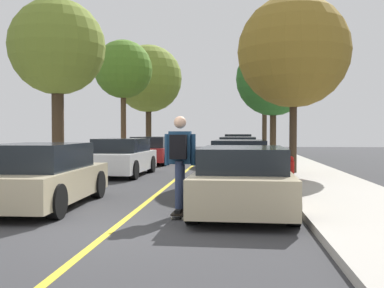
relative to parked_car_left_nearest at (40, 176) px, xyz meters
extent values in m
plane|color=#353538|center=(2.10, -1.98, -0.65)|extent=(80.00, 80.00, 0.00)
cube|color=gold|center=(2.10, 2.02, -0.64)|extent=(0.12, 39.20, 0.01)
cube|color=#BCAD89|center=(0.00, 0.02, -0.16)|extent=(1.89, 4.06, 0.61)
cube|color=black|center=(0.00, -0.05, 0.41)|extent=(1.64, 2.46, 0.53)
cylinder|color=black|center=(0.87, -1.27, -0.33)|extent=(0.23, 0.64, 0.64)
cylinder|color=black|center=(0.81, 1.35, -0.33)|extent=(0.23, 0.64, 0.64)
cylinder|color=black|center=(-0.87, 1.31, -0.33)|extent=(0.23, 0.64, 0.64)
cube|color=white|center=(0.00, 6.72, -0.13)|extent=(1.85, 4.06, 0.67)
cube|color=black|center=(0.00, 6.82, 0.44)|extent=(1.59, 2.48, 0.48)
cylinder|color=black|center=(0.76, 5.39, -0.33)|extent=(0.24, 0.65, 0.64)
cylinder|color=black|center=(-0.84, 5.44, -0.33)|extent=(0.24, 0.65, 0.64)
cylinder|color=black|center=(0.84, 8.00, -0.33)|extent=(0.24, 0.65, 0.64)
cylinder|color=black|center=(-0.76, 8.05, -0.33)|extent=(0.24, 0.65, 0.64)
cube|color=maroon|center=(0.00, 12.84, -0.15)|extent=(1.79, 4.46, 0.62)
cube|color=black|center=(0.00, 12.75, 0.42)|extent=(1.57, 2.92, 0.52)
cylinder|color=black|center=(0.82, 11.30, -0.33)|extent=(0.22, 0.64, 0.64)
cylinder|color=black|center=(-0.83, 11.31, -0.33)|extent=(0.22, 0.64, 0.64)
cylinder|color=black|center=(0.83, 14.36, -0.33)|extent=(0.22, 0.64, 0.64)
cylinder|color=black|center=(-0.82, 14.37, -0.33)|extent=(0.22, 0.64, 0.64)
cube|color=#BCAD89|center=(4.21, -0.11, -0.15)|extent=(1.90, 4.08, 0.64)
cube|color=black|center=(4.21, -0.15, 0.39)|extent=(1.65, 2.59, 0.45)
cylinder|color=black|center=(3.40, 1.23, -0.33)|extent=(0.24, 0.65, 0.64)
cylinder|color=black|center=(5.08, 1.19, -0.33)|extent=(0.24, 0.65, 0.64)
cylinder|color=black|center=(3.33, -1.41, -0.33)|extent=(0.24, 0.65, 0.64)
cylinder|color=black|center=(5.02, -1.45, -0.33)|extent=(0.24, 0.65, 0.64)
cube|color=navy|center=(4.21, 5.54, -0.15)|extent=(2.01, 4.07, 0.63)
cube|color=black|center=(4.20, 5.41, 0.41)|extent=(1.73, 2.49, 0.49)
cylinder|color=black|center=(3.38, 6.87, -0.33)|extent=(0.24, 0.65, 0.64)
cylinder|color=black|center=(5.13, 6.81, -0.33)|extent=(0.24, 0.65, 0.64)
cylinder|color=black|center=(3.29, 4.27, -0.33)|extent=(0.24, 0.65, 0.64)
cylinder|color=black|center=(5.03, 4.21, -0.33)|extent=(0.24, 0.65, 0.64)
cube|color=#B7B7BC|center=(4.21, 11.76, -0.13)|extent=(1.93, 4.75, 0.67)
cube|color=black|center=(4.21, 11.77, 0.44)|extent=(1.66, 3.21, 0.47)
cylinder|color=black|center=(3.45, 13.44, -0.33)|extent=(0.24, 0.65, 0.64)
cylinder|color=black|center=(5.09, 13.38, -0.33)|extent=(0.24, 0.65, 0.64)
cylinder|color=black|center=(3.33, 10.15, -0.33)|extent=(0.24, 0.65, 0.64)
cylinder|color=black|center=(4.97, 10.09, -0.33)|extent=(0.24, 0.65, 0.64)
cube|color=navy|center=(4.21, 18.75, -0.13)|extent=(1.78, 4.30, 0.67)
cube|color=black|center=(4.21, 18.64, 0.48)|extent=(1.56, 2.71, 0.57)
cylinder|color=black|center=(3.38, 20.20, -0.33)|extent=(0.22, 0.64, 0.64)
cylinder|color=black|center=(5.02, 20.21, -0.33)|extent=(0.22, 0.64, 0.64)
cylinder|color=black|center=(3.40, 17.30, -0.33)|extent=(0.22, 0.64, 0.64)
cylinder|color=black|center=(5.03, 17.31, -0.33)|extent=(0.22, 0.64, 0.64)
cylinder|color=#3D2D1E|center=(-1.86, 5.55, 1.10)|extent=(0.40, 0.40, 3.21)
sphere|color=olive|center=(-1.86, 5.55, 3.75)|extent=(3.17, 3.17, 3.17)
cylinder|color=#4C3823|center=(-1.86, 14.41, 1.34)|extent=(0.28, 0.28, 3.70)
sphere|color=#4C7A23|center=(-1.86, 14.41, 4.23)|extent=(3.07, 3.07, 3.07)
cylinder|color=#3D2D1E|center=(-1.86, 21.34, 1.42)|extent=(0.39, 0.39, 3.85)
sphere|color=olive|center=(-1.86, 21.34, 4.54)|extent=(4.57, 4.57, 4.57)
cylinder|color=#3D2D1E|center=(6.06, 6.97, 1.11)|extent=(0.26, 0.26, 3.24)
sphere|color=olive|center=(6.06, 6.97, 3.70)|extent=(3.88, 3.88, 3.88)
cylinder|color=#3D2D1E|center=(6.06, 15.38, 1.17)|extent=(0.34, 0.34, 3.36)
sphere|color=#2D6B28|center=(6.06, 15.38, 3.75)|extent=(3.96, 3.96, 3.96)
cylinder|color=#3D2D1E|center=(6.06, 22.50, 1.40)|extent=(0.32, 0.32, 3.82)
sphere|color=#3D7F33|center=(6.06, 22.50, 4.45)|extent=(3.30, 3.30, 3.30)
cylinder|color=#B2140F|center=(5.71, 4.59, -0.23)|extent=(0.20, 0.20, 0.55)
sphere|color=#B2140F|center=(5.71, 4.59, 0.10)|extent=(0.18, 0.18, 0.18)
cylinder|color=#38383D|center=(-1.75, 5.63, 2.33)|extent=(0.12, 0.12, 5.67)
cube|color=#EAE5C6|center=(-1.75, 5.63, 5.29)|extent=(0.36, 0.24, 0.20)
cube|color=black|center=(3.04, -0.76, -0.55)|extent=(0.24, 0.85, 0.02)
cylinder|color=beige|center=(2.95, -0.42, -0.62)|extent=(0.03, 0.06, 0.06)
cylinder|color=beige|center=(3.14, -0.42, -0.62)|extent=(0.03, 0.06, 0.06)
cylinder|color=beige|center=(2.93, -1.10, -0.62)|extent=(0.03, 0.06, 0.06)
cylinder|color=beige|center=(3.12, -1.10, -0.62)|extent=(0.03, 0.06, 0.06)
cube|color=#99999E|center=(3.05, -0.42, -0.58)|extent=(0.10, 0.04, 0.02)
cube|color=#99999E|center=(3.03, -1.10, -0.58)|extent=(0.10, 0.04, 0.02)
cube|color=black|center=(3.05, -0.54, -0.51)|extent=(0.11, 0.26, 0.06)
cube|color=black|center=(3.03, -0.98, -0.51)|extent=(0.11, 0.26, 0.06)
cylinder|color=#283351|center=(3.04, -0.64, -0.05)|extent=(0.15, 0.15, 0.87)
cylinder|color=#283351|center=(3.04, -0.88, -0.05)|extent=(0.15, 0.15, 0.87)
cube|color=navy|center=(3.04, -0.76, 0.63)|extent=(0.41, 0.23, 0.60)
sphere|color=tan|center=(3.04, -0.76, 1.09)|extent=(0.23, 0.23, 0.23)
cylinder|color=navy|center=(2.79, -0.75, 0.59)|extent=(0.09, 0.09, 0.58)
cylinder|color=navy|center=(3.28, -0.77, 0.59)|extent=(0.09, 0.09, 0.58)
cube|color=black|center=(3.03, -0.96, 0.65)|extent=(0.31, 0.19, 0.44)
camera|label=1|loc=(4.06, -9.00, 0.92)|focal=42.12mm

